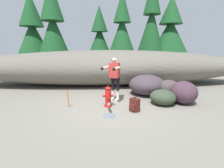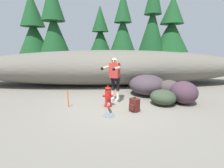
% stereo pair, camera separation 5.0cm
% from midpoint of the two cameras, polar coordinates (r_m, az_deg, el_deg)
% --- Properties ---
extents(ground_plane, '(56.00, 56.00, 0.04)m').
position_cam_midpoint_polar(ground_plane, '(6.07, 0.79, -7.75)').
color(ground_plane, slate).
extents(dirt_embankment, '(16.00, 3.20, 1.94)m').
position_cam_midpoint_polar(dirt_embankment, '(9.50, -0.83, 5.65)').
color(dirt_embankment, '#666056').
rests_on(dirt_embankment, ground_plane).
extents(fire_hydrant, '(0.39, 0.34, 0.76)m').
position_cam_midpoint_polar(fire_hydrant, '(5.95, -1.12, -4.42)').
color(fire_hydrant, red).
rests_on(fire_hydrant, ground_plane).
extents(hydrant_water_jet, '(0.39, 0.91, 0.44)m').
position_cam_midpoint_polar(hydrant_water_jet, '(5.46, -0.88, -7.66)').
color(hydrant_water_jet, silver).
rests_on(hydrant_water_jet, ground_plane).
extents(utility_worker, '(0.77, 1.04, 1.69)m').
position_cam_midpoint_polar(utility_worker, '(6.40, 1.12, 3.36)').
color(utility_worker, beige).
rests_on(utility_worker, ground_plane).
extents(spare_backpack, '(0.36, 0.36, 0.47)m').
position_cam_midpoint_polar(spare_backpack, '(5.58, 7.90, -7.09)').
color(spare_backpack, '#511E19').
rests_on(spare_backpack, ground_plane).
extents(boulder_large, '(1.13, 1.17, 0.55)m').
position_cam_midpoint_polar(boulder_large, '(6.46, 17.17, -4.33)').
color(boulder_large, '#333F2D').
rests_on(boulder_large, ground_plane).
extents(boulder_mid, '(2.02, 2.05, 0.89)m').
position_cam_midpoint_polar(boulder_mid, '(7.61, 12.08, -0.25)').
color(boulder_mid, '#3F343B').
rests_on(boulder_mid, ground_plane).
extents(boulder_small, '(1.15, 1.28, 0.84)m').
position_cam_midpoint_polar(boulder_small, '(6.85, 23.46, -2.61)').
color(boulder_small, '#452E3B').
rests_on(boulder_small, ground_plane).
extents(boulder_outlier, '(1.23, 1.20, 0.76)m').
position_cam_midpoint_polar(boulder_outlier, '(7.35, 19.06, -1.65)').
color(boulder_outlier, '#463B3B').
rests_on(boulder_outlier, ground_plane).
extents(pine_tree_far_left, '(2.75, 2.75, 6.20)m').
position_cam_midpoint_polar(pine_tree_far_left, '(14.82, -25.07, 15.62)').
color(pine_tree_far_left, '#47331E').
rests_on(pine_tree_far_left, ground_plane).
extents(pine_tree_left, '(2.46, 2.46, 6.60)m').
position_cam_midpoint_polar(pine_tree_left, '(12.87, -19.10, 17.54)').
color(pine_tree_left, '#47331E').
rests_on(pine_tree_left, ground_plane).
extents(pine_tree_center, '(1.98, 1.98, 5.20)m').
position_cam_midpoint_polar(pine_tree_center, '(13.53, -3.89, 15.92)').
color(pine_tree_center, '#47331E').
rests_on(pine_tree_center, ground_plane).
extents(pine_tree_right, '(1.92, 1.92, 5.94)m').
position_cam_midpoint_polar(pine_tree_right, '(12.49, 3.82, 18.44)').
color(pine_tree_right, '#47331E').
rests_on(pine_tree_right, ground_plane).
extents(pine_tree_far_right, '(2.14, 2.14, 7.60)m').
position_cam_midpoint_polar(pine_tree_far_right, '(14.71, 13.72, 20.11)').
color(pine_tree_far_right, '#47331E').
rests_on(pine_tree_far_right, ground_plane).
extents(pine_tree_ridge_end, '(2.90, 2.90, 6.22)m').
position_cam_midpoint_polar(pine_tree_ridge_end, '(15.33, 19.67, 17.22)').
color(pine_tree_ridge_end, '#47331E').
rests_on(pine_tree_ridge_end, ground_plane).
extents(survey_stake, '(0.04, 0.04, 0.60)m').
position_cam_midpoint_polar(survey_stake, '(6.10, -14.50, -4.86)').
color(survey_stake, '#E55914').
rests_on(survey_stake, ground_plane).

